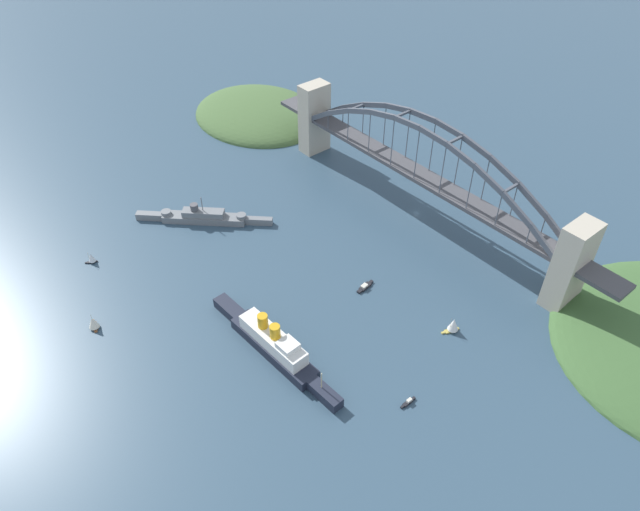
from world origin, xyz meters
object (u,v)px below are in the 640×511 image
Objects in this scene: ocean_liner at (273,344)px; small_boat_4 at (91,258)px; small_boat_1 at (453,325)px; small_boat_2 at (408,402)px; naval_cruiser at (203,217)px; harbor_arch_bridge at (421,176)px; seaplane_taxiing_near_bridge at (409,172)px; small_boat_0 at (93,323)px; small_boat_3 at (365,287)px.

small_boat_4 is (120.98, 41.34, -2.46)m from ocean_liner.
small_boat_2 is at bearing 108.33° from small_boat_1.
naval_cruiser reaches higher than small_boat_2.
naval_cruiser is 8.52× the size of small_boat_4.
small_boat_4 is (86.61, 180.03, -24.37)m from harbor_arch_bridge.
harbor_arch_bridge reaches higher than small_boat_4.
small_boat_2 is (-97.71, 109.34, -27.13)m from harbor_arch_bridge.
seaplane_taxiing_near_bridge is (34.47, -29.04, -25.85)m from harbor_arch_bridge.
harbor_arch_bridge is 27.89× the size of small_boat_0.
small_boat_2 is at bearing -179.77° from naval_cruiser.
ocean_liner is 181.35m from seaplane_taxiing_near_bridge.
small_boat_2 is (-63.34, -29.35, -5.22)m from ocean_liner.
ocean_liner is 9.41× the size of small_boat_1.
ocean_liner reaches higher than seaplane_taxiing_near_bridge.
ocean_liner reaches higher than small_boat_1.
small_boat_3 is at bearing 112.21° from harbor_arch_bridge.
seaplane_taxiing_near_bridge is 215.49m from small_boat_4.
small_boat_0 is (71.40, 61.42, -2.18)m from ocean_liner.
naval_cruiser is (79.75, 110.05, -24.54)m from harbor_arch_bridge.
small_boat_3 is (51.61, 12.86, -3.55)m from small_boat_1.
small_boat_1 is at bearing -120.88° from ocean_liner.
ocean_liner is at bearing 112.31° from seaplane_taxiing_near_bridge.
small_boat_2 is at bearing 131.78° from harbor_arch_bridge.
seaplane_taxiing_near_bridge is 1.20× the size of small_boat_2.
ocean_liner is 94.21m from small_boat_0.
small_boat_1 is 52.03m from small_boat_2.
harbor_arch_bridge is 24.95× the size of seaplane_taxiing_near_bridge.
seaplane_taxiing_near_bridge reaches higher than small_boat_2.
small_boat_4 is (184.32, 70.70, 2.76)m from small_boat_2.
small_boat_0 is at bearing 40.70° from ocean_liner.
small_boat_4 is at bearing -22.05° from small_boat_0.
harbor_arch_bridge is 34.79× the size of small_boat_4.
small_boat_1 reaches higher than small_boat_2.
small_boat_3 is 158.19m from small_boat_4.
small_boat_0 is 53.49m from small_boat_4.
small_boat_2 is 197.43m from small_boat_4.
small_boat_3 is at bearing -137.38° from small_boat_4.
small_boat_1 is 0.77× the size of small_boat_3.
small_boat_4 is at bearing 42.62° from small_boat_3.
small_boat_2 is 1.16× the size of small_boat_4.
small_boat_1 reaches higher than small_boat_4.
small_boat_1 is at bearing 143.57° from harbor_arch_bridge.
harbor_arch_bridge is at bearing -48.22° from small_boat_2.
harbor_arch_bridge reaches higher than ocean_liner.
seaplane_taxiing_near_bridge is (-45.27, -139.10, -1.31)m from naval_cruiser.
small_boat_0 is (37.03, 200.11, -24.09)m from harbor_arch_bridge.
seaplane_taxiing_near_bridge is 1.12× the size of small_boat_0.
naval_cruiser is 6.11× the size of seaplane_taxiing_near_bridge.
small_boat_3 is at bearing -28.19° from small_boat_2.
small_boat_3 reaches higher than small_boat_2.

